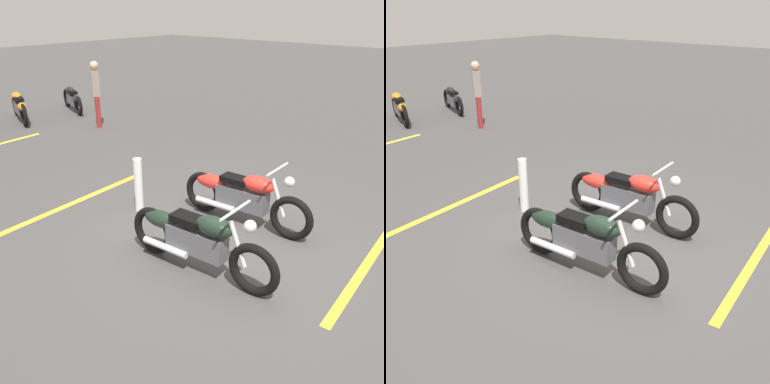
{
  "view_description": "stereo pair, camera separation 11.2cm",
  "coord_description": "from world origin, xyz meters",
  "views": [
    {
      "loc": [
        -3.13,
        4.29,
        3.19
      ],
      "look_at": [
        0.67,
        0.0,
        0.65
      ],
      "focal_mm": 40.44,
      "sensor_mm": 36.0,
      "label": 1
    },
    {
      "loc": [
        -3.04,
        4.37,
        3.19
      ],
      "look_at": [
        0.67,
        0.0,
        0.65
      ],
      "focal_mm": 40.44,
      "sensor_mm": 36.0,
      "label": 2
    }
  ],
  "objects": [
    {
      "name": "bystander_near_row",
      "position": [
        6.53,
        -2.74,
        0.98
      ],
      "size": [
        0.31,
        0.3,
        1.76
      ],
      "rotation": [
        0.0,
        0.0,
        0.98
      ],
      "color": "maroon",
      "rests_on": "ground"
    },
    {
      "name": "bollard_post",
      "position": [
        1.81,
        0.03,
        0.45
      ],
      "size": [
        0.14,
        0.14,
        0.91
      ],
      "primitive_type": "cylinder",
      "color": "white",
      "rests_on": "ground"
    },
    {
      "name": "ground_plane",
      "position": [
        0.0,
        0.0,
        0.0
      ],
      "size": [
        60.0,
        60.0,
        0.0
      ],
      "primitive_type": "plane",
      "color": "#474444"
    },
    {
      "name": "motorcycle_row_left",
      "position": [
        8.7,
        -1.62,
        0.43
      ],
      "size": [
        2.02,
        0.79,
        0.79
      ],
      "rotation": [
        0.0,
        0.0,
        -0.34
      ],
      "color": "black",
      "rests_on": "ground"
    },
    {
      "name": "parking_stripe_near",
      "position": [
        -1.65,
        -0.95,
        0.0
      ],
      "size": [
        0.4,
        3.2,
        0.01
      ],
      "primitive_type": "cube",
      "rotation": [
        0.0,
        0.0,
        1.66
      ],
      "color": "yellow",
      "rests_on": "ground"
    },
    {
      "name": "motorcycle_row_far_left",
      "position": [
        8.62,
        -3.35,
        0.4
      ],
      "size": [
        1.87,
        0.72,
        0.73
      ],
      "rotation": [
        0.0,
        0.0,
        -0.33
      ],
      "color": "black",
      "rests_on": "ground"
    },
    {
      "name": "motorcycle_dark_foreground",
      "position": [
        -0.03,
        0.73,
        0.46
      ],
      "size": [
        2.23,
        0.62,
        1.04
      ],
      "rotation": [
        0.0,
        0.0,
        3.22
      ],
      "color": "black",
      "rests_on": "ground"
    },
    {
      "name": "parking_stripe_mid",
      "position": [
        2.87,
        0.66,
        0.0
      ],
      "size": [
        0.4,
        3.2,
        0.01
      ],
      "primitive_type": "cube",
      "rotation": [
        0.0,
        0.0,
        1.66
      ],
      "color": "yellow",
      "rests_on": "ground"
    },
    {
      "name": "motorcycle_bright_foreground",
      "position": [
        0.3,
        -0.72,
        0.46
      ],
      "size": [
        2.23,
        0.62,
        1.04
      ],
      "rotation": [
        0.0,
        0.0,
        3.22
      ],
      "color": "black",
      "rests_on": "ground"
    }
  ]
}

